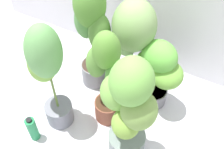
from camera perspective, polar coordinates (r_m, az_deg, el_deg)
name	(u,v)px	position (r m, az deg, el deg)	size (l,w,h in m)	color
ground_plane	(101,125)	(2.42, -2.14, -9.85)	(8.00, 8.00, 0.00)	silver
potted_plant_back_left	(92,30)	(2.24, -3.93, 8.73)	(0.35, 0.28, 1.05)	gray
potted_plant_back_center	(132,38)	(2.22, 3.97, 7.06)	(0.46, 0.46, 0.93)	black
potted_plant_front_right	(129,108)	(1.84, 3.29, -6.58)	(0.46, 0.37, 0.99)	slate
potted_plant_back_right	(158,70)	(2.27, 9.00, 0.86)	(0.45, 0.33, 0.68)	slate
potted_plant_center	(106,77)	(2.06, -1.12, -0.54)	(0.36, 0.24, 0.93)	brown
potted_plant_front_left	(47,70)	(2.02, -12.58, 0.81)	(0.31, 0.27, 1.01)	slate
nutrient_bottle	(33,129)	(2.34, -15.32, -10.24)	(0.08, 0.08, 0.26)	#1E8349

